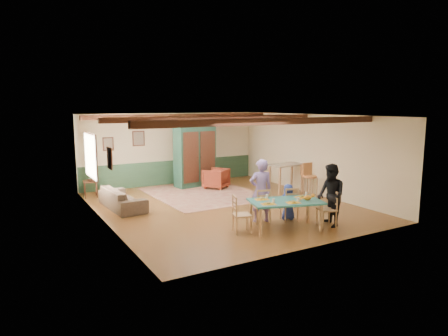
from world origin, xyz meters
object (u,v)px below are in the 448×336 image
dining_table (285,215)px  end_table (91,189)px  person_man (261,191)px  counter_table (286,178)px  cat (308,197)px  dining_chair_end_right (327,209)px  dining_chair_end_left (242,214)px  bar_stool_left (310,181)px  person_woman (331,195)px  sofa (122,198)px  armchair (216,178)px  person_child (288,202)px  table_lamp (90,173)px  bar_stool_right (308,180)px  dining_chair_far_right (289,204)px  armoire (195,155)px  dining_chair_far_left (262,205)px

dining_table → end_table: (-3.40, 5.91, -0.09)m
person_man → counter_table: bearing=-121.7°
cat → counter_table: bearing=75.1°
dining_chair_end_right → dining_chair_end_left: bearing=-90.0°
bar_stool_left → person_woman: bearing=-120.4°
counter_table → dining_table: bearing=-128.6°
dining_table → sofa: 4.90m
sofa → dining_chair_end_right: bearing=-141.2°
sofa → cat: bearing=-145.2°
end_table → armchair: bearing=-10.6°
person_child → table_lamp: 6.63m
bar_stool_left → bar_stool_right: (0.31, 0.49, -0.07)m
dining_chair_far_right → armoire: 5.36m
table_lamp → person_man: bearing=-57.3°
person_child → bar_stool_left: size_ratio=0.84×
armchair → end_table: (-4.26, 0.80, -0.09)m
sofa → person_man: bearing=-142.6°
counter_table → bar_stool_right: (0.42, -0.63, 0.01)m
dining_chair_far_left → person_woman: 1.75m
dining_chair_end_right → end_table: 7.65m
dining_chair_end_right → bar_stool_left: 3.09m
armchair → cat: bearing=51.7°
dining_chair_far_right → dining_chair_end_left: bearing=24.9°
armchair → table_lamp: (-4.26, 0.80, 0.43)m
dining_chair_far_left → armchair: 4.47m
armoire → bar_stool_right: bearing=-56.9°
sofa → end_table: sofa is taller
armchair → bar_stool_right: size_ratio=0.80×
counter_table → person_woman: bearing=-112.6°
dining_chair_far_left → person_child: person_child is taller
bar_stool_left → armoire: bearing=125.9°
dining_chair_end_left → bar_stool_left: 4.30m
dining_table → armchair: bearing=80.4°
dining_chair_end_right → person_woman: bearing=90.0°
dining_table → person_child: 0.86m
person_woman → armchair: person_woman is taller
cat → end_table: (-3.88, 6.15, -0.53)m
dining_table → bar_stool_left: 3.58m
sofa → dining_chair_far_left: bearing=-143.4°
dining_chair_far_left → armchair: (1.03, 4.34, -0.09)m
dining_chair_end_left → end_table: bearing=39.4°
person_child → bar_stool_left: bar_stool_left is taller
dining_chair_far_left → person_man: 0.38m
cat → bar_stool_right: bar_stool_right is taller
dining_chair_far_left → person_man: size_ratio=0.55×
dining_chair_end_right → person_woman: 0.35m
dining_chair_end_left → armchair: size_ratio=1.13×
armchair → bar_stool_left: bar_stool_left is taller
dining_chair_far_right → dining_chair_end_right: 0.99m
dining_chair_far_left → armchair: size_ratio=1.13×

